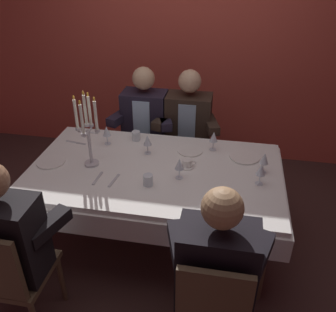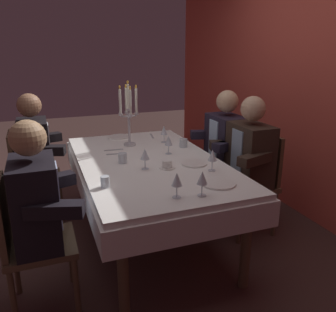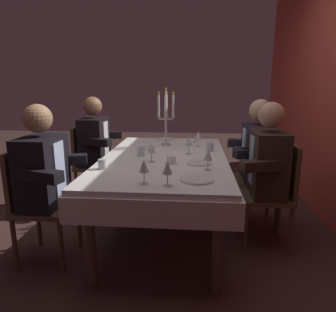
# 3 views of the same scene
# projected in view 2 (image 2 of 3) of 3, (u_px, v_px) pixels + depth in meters

# --- Properties ---
(ground_plane) EXTENTS (12.00, 12.00, 0.00)m
(ground_plane) POSITION_uv_depth(u_px,v_px,m) (150.00, 239.00, 3.09)
(ground_plane) COLOR #412926
(back_wall) EXTENTS (6.00, 0.12, 2.70)m
(back_wall) POSITION_uv_depth(u_px,v_px,m) (318.00, 78.00, 3.24)
(back_wall) COLOR #C84B3C
(back_wall) RESTS_ON ground_plane
(dining_table) EXTENTS (1.94, 1.14, 0.74)m
(dining_table) POSITION_uv_depth(u_px,v_px,m) (149.00, 174.00, 2.90)
(dining_table) COLOR white
(dining_table) RESTS_ON ground_plane
(candelabra) EXTENTS (0.19, 0.19, 0.60)m
(candelabra) POSITION_uv_depth(u_px,v_px,m) (129.00, 115.00, 3.21)
(candelabra) COLOR silver
(candelabra) RESTS_ON dining_table
(dinner_plate_0) EXTENTS (0.22, 0.22, 0.01)m
(dinner_plate_0) POSITION_uv_depth(u_px,v_px,m) (119.00, 137.00, 3.57)
(dinner_plate_0) COLOR white
(dinner_plate_0) RESTS_ON dining_table
(dinner_plate_1) EXTENTS (0.21, 0.21, 0.01)m
(dinner_plate_1) POSITION_uv_depth(u_px,v_px,m) (194.00, 163.00, 2.76)
(dinner_plate_1) COLOR white
(dinner_plate_1) RESTS_ON dining_table
(dinner_plate_2) EXTENTS (0.24, 0.24, 0.01)m
(dinner_plate_2) POSITION_uv_depth(u_px,v_px,m) (219.00, 183.00, 2.36)
(dinner_plate_2) COLOR white
(dinner_plate_2) RESTS_ON dining_table
(wine_glass_0) EXTENTS (0.07, 0.07, 0.16)m
(wine_glass_0) POSITION_uv_depth(u_px,v_px,m) (177.00, 180.00, 2.12)
(wine_glass_0) COLOR silver
(wine_glass_0) RESTS_ON dining_table
(wine_glass_1) EXTENTS (0.07, 0.07, 0.16)m
(wine_glass_1) POSITION_uv_depth(u_px,v_px,m) (202.00, 179.00, 2.15)
(wine_glass_1) COLOR silver
(wine_glass_1) RESTS_ON dining_table
(wine_glass_2) EXTENTS (0.07, 0.07, 0.16)m
(wine_glass_2) POSITION_uv_depth(u_px,v_px,m) (145.00, 155.00, 2.62)
(wine_glass_2) COLOR silver
(wine_glass_2) RESTS_ON dining_table
(wine_glass_3) EXTENTS (0.07, 0.07, 0.16)m
(wine_glass_3) POSITION_uv_depth(u_px,v_px,m) (164.00, 131.00, 3.36)
(wine_glass_3) COLOR silver
(wine_glass_3) RESTS_ON dining_table
(wine_glass_4) EXTENTS (0.07, 0.07, 0.16)m
(wine_glass_4) POSITION_uv_depth(u_px,v_px,m) (212.00, 156.00, 2.59)
(wine_glass_4) COLOR silver
(wine_glass_4) RESTS_ON dining_table
(wine_glass_5) EXTENTS (0.07, 0.07, 0.16)m
(wine_glass_5) POSITION_uv_depth(u_px,v_px,m) (169.00, 141.00, 3.00)
(wine_glass_5) COLOR silver
(wine_glass_5) RESTS_ON dining_table
(water_tumbler_0) EXTENTS (0.07, 0.07, 0.08)m
(water_tumbler_0) POSITION_uv_depth(u_px,v_px,m) (183.00, 143.00, 3.22)
(water_tumbler_0) COLOR silver
(water_tumbler_0) RESTS_ON dining_table
(water_tumbler_1) EXTENTS (0.07, 0.07, 0.08)m
(water_tumbler_1) POSITION_uv_depth(u_px,v_px,m) (123.00, 158.00, 2.78)
(water_tumbler_1) COLOR silver
(water_tumbler_1) RESTS_ON dining_table
(water_tumbler_2) EXTENTS (0.06, 0.06, 0.08)m
(water_tumbler_2) POSITION_uv_depth(u_px,v_px,m) (105.00, 182.00, 2.31)
(water_tumbler_2) COLOR silver
(water_tumbler_2) RESTS_ON dining_table
(coffee_cup_0) EXTENTS (0.13, 0.12, 0.06)m
(coffee_cup_0) POSITION_uv_depth(u_px,v_px,m) (167.00, 165.00, 2.67)
(coffee_cup_0) COLOR white
(coffee_cup_0) RESTS_ON dining_table
(fork_0) EXTENTS (0.04, 0.17, 0.01)m
(fork_0) POSITION_uv_depth(u_px,v_px,m) (116.00, 154.00, 3.02)
(fork_0) COLOR #B7B7BC
(fork_0) RESTS_ON dining_table
(knife_1) EXTENTS (0.19, 0.05, 0.01)m
(knife_1) POSITION_uv_depth(u_px,v_px,m) (152.00, 136.00, 3.63)
(knife_1) COLOR #B7B7BC
(knife_1) RESTS_ON dining_table
(fork_2) EXTENTS (0.03, 0.17, 0.01)m
(fork_2) POSITION_uv_depth(u_px,v_px,m) (114.00, 150.00, 3.14)
(fork_2) COLOR #B7B7BC
(fork_2) RESTS_ON dining_table
(seated_diner_0) EXTENTS (0.63, 0.48, 1.24)m
(seated_diner_0) POSITION_uv_depth(u_px,v_px,m) (34.00, 149.00, 3.20)
(seated_diner_0) COLOR brown
(seated_diner_0) RESTS_ON ground_plane
(seated_diner_1) EXTENTS (0.63, 0.48, 1.24)m
(seated_diner_1) POSITION_uv_depth(u_px,v_px,m) (226.00, 142.00, 3.42)
(seated_diner_1) COLOR brown
(seated_diner_1) RESTS_ON ground_plane
(seated_diner_2) EXTENTS (0.63, 0.48, 1.24)m
(seated_diner_2) POSITION_uv_depth(u_px,v_px,m) (250.00, 154.00, 3.04)
(seated_diner_2) COLOR brown
(seated_diner_2) RESTS_ON ground_plane
(seated_diner_3) EXTENTS (0.63, 0.48, 1.24)m
(seated_diner_3) POSITION_uv_depth(u_px,v_px,m) (35.00, 202.00, 2.10)
(seated_diner_3) COLOR brown
(seated_diner_3) RESTS_ON ground_plane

